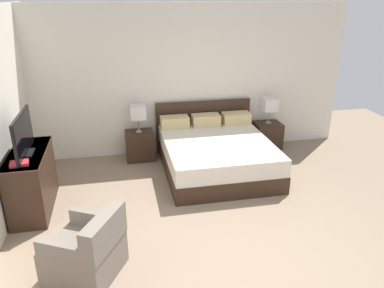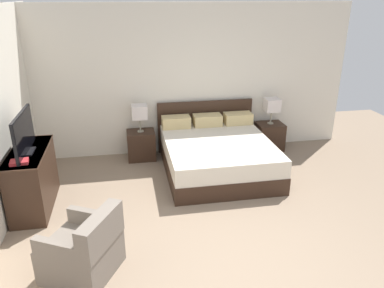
{
  "view_description": "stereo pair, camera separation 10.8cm",
  "coord_description": "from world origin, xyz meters",
  "px_view_note": "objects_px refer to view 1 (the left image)",
  "views": [
    {
      "loc": [
        -1.09,
        -3.05,
        2.8
      ],
      "look_at": [
        -0.06,
        1.93,
        0.75
      ],
      "focal_mm": 35.0,
      "sensor_mm": 36.0,
      "label": 1
    },
    {
      "loc": [
        -0.99,
        -3.07,
        2.8
      ],
      "look_at": [
        -0.06,
        1.93,
        0.75
      ],
      "focal_mm": 35.0,
      "sensor_mm": 36.0,
      "label": 2
    }
  ],
  "objects_px": {
    "nightstand_right": "(267,136)",
    "book_red_cover": "(19,163)",
    "bed": "(216,153)",
    "armchair_by_window": "(87,252)",
    "nightstand_left": "(140,145)",
    "table_lamp_right": "(270,105)",
    "tv": "(23,135)",
    "table_lamp_left": "(138,112)",
    "dresser": "(32,180)"
  },
  "relations": [
    {
      "from": "nightstand_left",
      "to": "book_red_cover",
      "type": "relative_size",
      "value": 2.43
    },
    {
      "from": "nightstand_right",
      "to": "bed",
      "type": "bearing_deg",
      "value": -149.34
    },
    {
      "from": "table_lamp_left",
      "to": "book_red_cover",
      "type": "xyz_separation_m",
      "value": [
        -1.57,
        -1.8,
        -0.01
      ]
    },
    {
      "from": "table_lamp_right",
      "to": "tv",
      "type": "bearing_deg",
      "value": -160.07
    },
    {
      "from": "nightstand_right",
      "to": "armchair_by_window",
      "type": "xyz_separation_m",
      "value": [
        -3.21,
        -2.93,
        0.03
      ]
    },
    {
      "from": "table_lamp_left",
      "to": "nightstand_left",
      "type": "bearing_deg",
      "value": -90.0
    },
    {
      "from": "nightstand_left",
      "to": "tv",
      "type": "distance_m",
      "value": 2.29
    },
    {
      "from": "dresser",
      "to": "table_lamp_left",
      "type": "bearing_deg",
      "value": 42.0
    },
    {
      "from": "nightstand_left",
      "to": "table_lamp_left",
      "type": "relative_size",
      "value": 1.06
    },
    {
      "from": "nightstand_right",
      "to": "dresser",
      "type": "relative_size",
      "value": 0.43
    },
    {
      "from": "nightstand_right",
      "to": "book_red_cover",
      "type": "height_order",
      "value": "book_red_cover"
    },
    {
      "from": "bed",
      "to": "book_red_cover",
      "type": "xyz_separation_m",
      "value": [
        -2.79,
        -1.07,
        0.57
      ]
    },
    {
      "from": "nightstand_left",
      "to": "nightstand_right",
      "type": "relative_size",
      "value": 1.0
    },
    {
      "from": "nightstand_right",
      "to": "table_lamp_left",
      "type": "distance_m",
      "value": 2.52
    },
    {
      "from": "table_lamp_left",
      "to": "tv",
      "type": "relative_size",
      "value": 0.53
    },
    {
      "from": "bed",
      "to": "book_red_cover",
      "type": "relative_size",
      "value": 9.41
    },
    {
      "from": "armchair_by_window",
      "to": "nightstand_left",
      "type": "bearing_deg",
      "value": 75.35
    },
    {
      "from": "tv",
      "to": "bed",
      "type": "bearing_deg",
      "value": 14.62
    },
    {
      "from": "nightstand_right",
      "to": "armchair_by_window",
      "type": "height_order",
      "value": "armchair_by_window"
    },
    {
      "from": "dresser",
      "to": "tv",
      "type": "relative_size",
      "value": 1.29
    },
    {
      "from": "bed",
      "to": "dresser",
      "type": "distance_m",
      "value": 2.87
    },
    {
      "from": "nightstand_left",
      "to": "armchair_by_window",
      "type": "bearing_deg",
      "value": -104.65
    },
    {
      "from": "table_lamp_left",
      "to": "tv",
      "type": "bearing_deg",
      "value": -137.06
    },
    {
      "from": "table_lamp_right",
      "to": "nightstand_right",
      "type": "bearing_deg",
      "value": -90.0
    },
    {
      "from": "bed",
      "to": "tv",
      "type": "distance_m",
      "value": 2.98
    },
    {
      "from": "nightstand_right",
      "to": "table_lamp_left",
      "type": "bearing_deg",
      "value": 179.97
    },
    {
      "from": "table_lamp_left",
      "to": "armchair_by_window",
      "type": "xyz_separation_m",
      "value": [
        -0.76,
        -2.93,
        -0.6
      ]
    },
    {
      "from": "table_lamp_left",
      "to": "table_lamp_right",
      "type": "height_order",
      "value": "same"
    },
    {
      "from": "table_lamp_left",
      "to": "book_red_cover",
      "type": "height_order",
      "value": "table_lamp_left"
    },
    {
      "from": "table_lamp_left",
      "to": "armchair_by_window",
      "type": "relative_size",
      "value": 0.53
    },
    {
      "from": "bed",
      "to": "nightstand_left",
      "type": "height_order",
      "value": "bed"
    },
    {
      "from": "armchair_by_window",
      "to": "nightstand_right",
      "type": "bearing_deg",
      "value": 42.39
    },
    {
      "from": "nightstand_right",
      "to": "tv",
      "type": "height_order",
      "value": "tv"
    },
    {
      "from": "tv",
      "to": "book_red_cover",
      "type": "xyz_separation_m",
      "value": [
        -0.02,
        -0.35,
        -0.24
      ]
    },
    {
      "from": "dresser",
      "to": "armchair_by_window",
      "type": "bearing_deg",
      "value": -62.41
    },
    {
      "from": "nightstand_left",
      "to": "nightstand_right",
      "type": "distance_m",
      "value": 2.44
    },
    {
      "from": "table_lamp_left",
      "to": "book_red_cover",
      "type": "bearing_deg",
      "value": -131.22
    },
    {
      "from": "bed",
      "to": "dresser",
      "type": "relative_size",
      "value": 1.67
    },
    {
      "from": "tv",
      "to": "dresser",
      "type": "bearing_deg",
      "value": 93.28
    },
    {
      "from": "nightstand_left",
      "to": "dresser",
      "type": "height_order",
      "value": "dresser"
    },
    {
      "from": "armchair_by_window",
      "to": "tv",
      "type": "bearing_deg",
      "value": 118.22
    },
    {
      "from": "table_lamp_right",
      "to": "dresser",
      "type": "relative_size",
      "value": 0.41
    },
    {
      "from": "table_lamp_right",
      "to": "armchair_by_window",
      "type": "bearing_deg",
      "value": -137.6
    },
    {
      "from": "book_red_cover",
      "to": "armchair_by_window",
      "type": "distance_m",
      "value": 1.51
    },
    {
      "from": "bed",
      "to": "table_lamp_left",
      "type": "distance_m",
      "value": 1.53
    },
    {
      "from": "table_lamp_left",
      "to": "tv",
      "type": "xyz_separation_m",
      "value": [
        -1.56,
        -1.45,
        0.23
      ]
    },
    {
      "from": "nightstand_left",
      "to": "tv",
      "type": "relative_size",
      "value": 0.56
    },
    {
      "from": "nightstand_left",
      "to": "tv",
      "type": "bearing_deg",
      "value": -137.09
    },
    {
      "from": "bed",
      "to": "book_red_cover",
      "type": "height_order",
      "value": "bed"
    },
    {
      "from": "nightstand_left",
      "to": "nightstand_right",
      "type": "height_order",
      "value": "same"
    }
  ]
}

